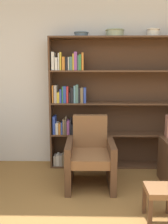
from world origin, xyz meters
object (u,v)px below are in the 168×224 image
(bowl_terracotta, at_px, (81,34))
(bowl_sage, at_px, (115,33))
(bookshelf, at_px, (116,105))
(bowl_stoneware, at_px, (153,32))
(footstool, at_px, (160,195))
(armchair_leather, at_px, (90,156))

(bowl_terracotta, xyz_separation_m, bowl_sage, (0.50, 0.00, 0.02))
(bookshelf, distance_m, bowl_stoneware, 1.23)
(bowl_terracotta, distance_m, bowl_sage, 0.50)
(bowl_stoneware, bearing_deg, bowl_terracotta, 180.00)
(bowl_terracotta, height_order, footstool, bowl_terracotta)
(bowl_sage, distance_m, bowl_stoneware, 0.57)
(bowl_stoneware, bearing_deg, armchair_leather, -144.69)
(armchair_leather, height_order, footstool, armchair_leather)
(bookshelf, distance_m, bowl_terracotta, 1.22)
(bowl_sage, height_order, footstool, bowl_sage)
(bookshelf, distance_m, footstool, 1.71)
(armchair_leather, bearing_deg, bookshelf, -121.80)
(armchair_leather, bearing_deg, bowl_terracotta, -78.87)
(bowl_sage, relative_size, bowl_stoneware, 1.46)
(bookshelf, xyz_separation_m, footstool, (0.31, -1.52, -0.71))
(bowl_terracotta, relative_size, bowl_stoneware, 1.11)
(bookshelf, relative_size, bowl_terracotta, 11.55)
(footstool, bearing_deg, bowl_sage, 103.46)
(bowl_terracotta, bearing_deg, bookshelf, 2.46)
(bowl_terracotta, bearing_deg, armchair_leather, -78.07)
(bowl_sage, xyz_separation_m, footstool, (0.36, -1.50, -1.81))
(bowl_stoneware, height_order, footstool, bowl_stoneware)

